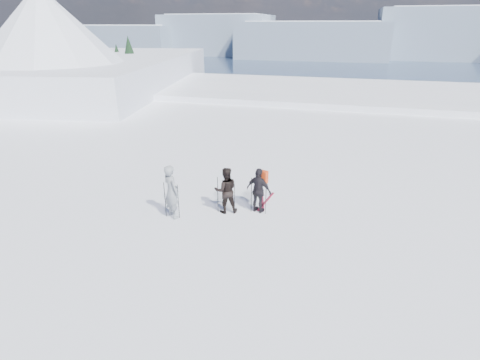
% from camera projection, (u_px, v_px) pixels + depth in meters
% --- Properties ---
extents(lake_basin, '(820.00, 820.00, 71.62)m').
position_uv_depth(lake_basin, '(323.00, 156.00, 39.22)').
color(lake_basin, white).
rests_on(lake_basin, ground).
extents(far_mountain_range, '(770.00, 110.00, 53.00)m').
position_uv_depth(far_mountain_range, '(378.00, 37.00, 409.57)').
color(far_mountain_range, slate).
rests_on(far_mountain_range, ground).
extents(near_ridge, '(31.37, 35.68, 25.62)m').
position_uv_depth(near_ridge, '(95.00, 114.00, 44.04)').
color(near_ridge, white).
rests_on(near_ridge, ground).
extents(skier_grey, '(0.85, 0.79, 1.94)m').
position_uv_depth(skier_grey, '(171.00, 192.00, 12.94)').
color(skier_grey, gray).
rests_on(skier_grey, ground).
extents(skier_dark, '(1.02, 0.93, 1.71)m').
position_uv_depth(skier_dark, '(226.00, 190.00, 13.33)').
color(skier_dark, black).
rests_on(skier_dark, ground).
extents(skier_pack, '(1.06, 0.69, 1.68)m').
position_uv_depth(skier_pack, '(259.00, 191.00, 13.34)').
color(skier_pack, black).
rests_on(skier_pack, ground).
extents(backpack, '(0.40, 0.30, 0.45)m').
position_uv_depth(backpack, '(263.00, 161.00, 13.12)').
color(backpack, red).
rests_on(backpack, skier_pack).
extents(ski_poles, '(3.39, 1.18, 1.35)m').
position_uv_depth(ski_poles, '(218.00, 198.00, 13.25)').
color(ski_poles, black).
rests_on(ski_poles, ground).
extents(skis_loose, '(0.56, 1.69, 0.03)m').
position_uv_depth(skis_loose, '(264.00, 201.00, 14.43)').
color(skis_loose, black).
rests_on(skis_loose, ground).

